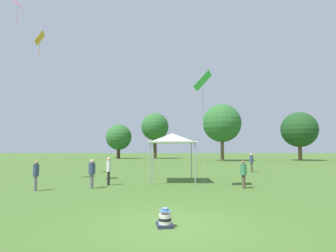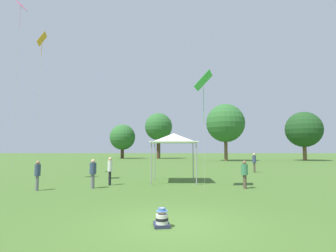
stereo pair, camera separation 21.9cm
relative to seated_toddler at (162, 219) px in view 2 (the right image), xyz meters
name	(u,v)px [view 2 (the right image)]	position (x,y,z in m)	size (l,w,h in m)	color
ground_plane	(172,225)	(0.30, 0.19, -0.22)	(300.00, 300.00, 0.00)	#426628
seated_toddler	(162,219)	(0.00, 0.00, 0.00)	(0.51, 0.60, 0.55)	#282D47
person_standing_0	(110,168)	(-3.38, 8.82, 0.84)	(0.39, 0.39, 1.72)	black
person_standing_1	(245,172)	(4.57, 7.30, 0.71)	(0.51, 0.51, 1.57)	brown
person_standing_2	(93,171)	(-4.07, 7.50, 0.75)	(0.45, 0.45, 1.64)	slate
person_standing_3	(38,172)	(-6.83, 6.69, 0.75)	(0.39, 0.39, 1.60)	slate
person_standing_4	(254,161)	(8.64, 17.74, 0.89)	(0.45, 0.45, 1.84)	brown
canopy_tent	(174,138)	(0.65, 10.40, 2.75)	(3.25, 3.25, 3.31)	white
kite_0	(42,44)	(-8.33, 9.56, 9.14)	(0.73, 1.01, 10.08)	orange
kite_1	(20,12)	(-12.37, 13.82, 13.71)	(0.76, 1.03, 14.94)	pink
kite_3	(203,83)	(2.28, 7.16, 5.85)	(1.25, 1.48, 6.63)	green
distant_tree_0	(225,123)	(11.79, 43.48, 7.16)	(7.53, 7.53, 11.17)	brown
distant_tree_1	(159,127)	(-1.75, 56.60, 7.54)	(6.73, 6.73, 11.20)	#473323
distant_tree_2	(123,137)	(-10.74, 57.51, 5.03)	(6.32, 6.32, 8.44)	#473323
distant_tree_3	(304,129)	(27.79, 44.56, 6.00)	(7.09, 7.09, 9.79)	brown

